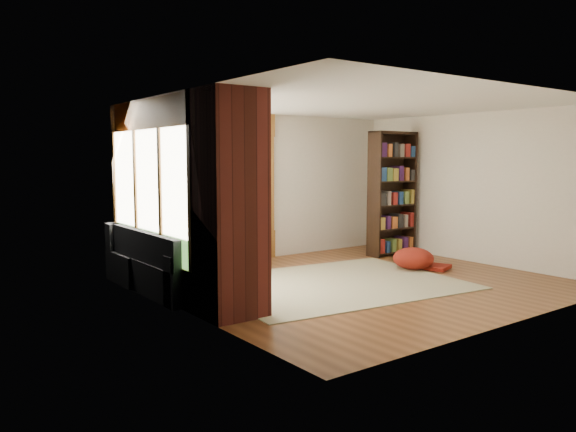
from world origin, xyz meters
TOP-DOWN VIEW (x-y plane):
  - floor at (0.00, 0.00)m, footprint 5.50×5.50m
  - ceiling at (0.00, 0.00)m, footprint 5.50×5.50m
  - wall_back at (0.00, 2.50)m, footprint 5.50×0.04m
  - wall_front at (0.00, -2.50)m, footprint 5.50×0.04m
  - wall_left at (-2.75, 0.00)m, footprint 0.04×5.00m
  - wall_right at (2.75, 0.00)m, footprint 0.04×5.00m
  - windows_back at (-1.20, 2.47)m, footprint 2.82×0.10m
  - windows_left at (-2.72, 1.20)m, footprint 0.10×2.62m
  - roller_blind at (-2.69, 2.03)m, footprint 0.03×0.72m
  - brick_chimney at (-2.40, -0.35)m, footprint 0.70×0.70m
  - sectional_sofa at (-1.95, 1.70)m, footprint 2.20×2.20m
  - area_rug at (-0.35, 0.15)m, footprint 3.84×3.11m
  - bookshelf at (2.14, 1.37)m, footprint 0.99×0.33m
  - pouf at (1.39, 0.18)m, footprint 0.85×0.85m
  - dog_tan at (-1.48, 1.74)m, footprint 1.03×0.96m
  - dog_brindle at (-2.26, 1.19)m, footprint 0.58×0.81m
  - throw_pillows at (-1.92, 1.85)m, footprint 1.98×1.68m

SIDE VIEW (x-z plane):
  - floor at x=0.00m, z-range 0.00..0.00m
  - area_rug at x=-0.35m, z-range 0.00..0.01m
  - pouf at x=1.39m, z-range 0.01..0.37m
  - sectional_sofa at x=-1.95m, z-range -0.10..0.70m
  - dog_brindle at x=-2.26m, z-range 0.54..0.95m
  - throw_pillows at x=-1.92m, z-range 0.53..0.98m
  - dog_tan at x=-1.48m, z-range 0.54..1.04m
  - bookshelf at x=2.14m, z-range 0.00..2.31m
  - wall_back at x=0.00m, z-range 0.00..2.60m
  - wall_front at x=0.00m, z-range 0.00..2.60m
  - wall_left at x=-2.75m, z-range 0.00..2.60m
  - wall_right at x=2.75m, z-range 0.00..2.60m
  - brick_chimney at x=-2.40m, z-range 0.00..2.60m
  - windows_back at x=-1.20m, z-range 0.40..2.30m
  - windows_left at x=-2.72m, z-range 0.40..2.30m
  - roller_blind at x=-2.69m, z-range 1.30..2.20m
  - ceiling at x=0.00m, z-range 2.60..2.60m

